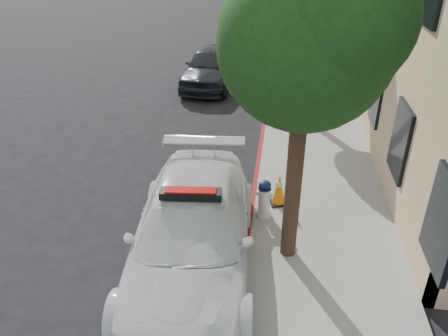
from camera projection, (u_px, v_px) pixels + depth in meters
ground at (170, 194)px, 10.83m from camera, size 120.00×120.00×0.00m
sidewalk at (306, 78)px, 19.05m from camera, size 3.20×50.00×0.15m
curb_strip at (271, 77)px, 19.23m from camera, size 0.12×50.00×0.15m
tree_near at (308, 41)px, 6.67m from camera, size 2.92×2.82×5.62m
police_car at (192, 233)px, 8.13m from camera, size 2.73×5.71×1.76m
parked_car_mid at (212, 66)px, 18.09m from camera, size 2.18×4.84×1.61m
parked_car_far at (257, 44)px, 21.59m from camera, size 2.30×5.03×1.60m
fire_hydrant at (264, 199)px, 9.59m from camera, size 0.38×0.34×0.88m
traffic_cone at (279, 189)px, 10.04m from camera, size 0.50×0.50×0.76m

